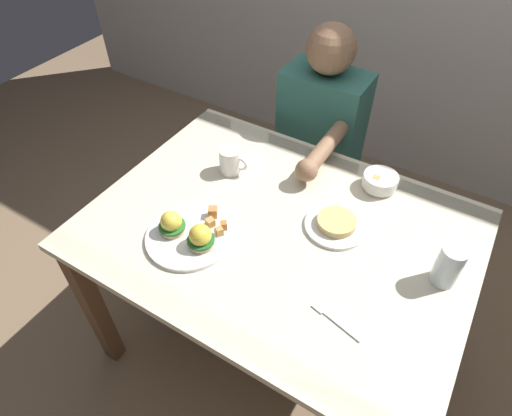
{
  "coord_description": "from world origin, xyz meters",
  "views": [
    {
      "loc": [
        0.42,
        -0.83,
        1.75
      ],
      "look_at": [
        -0.09,
        0.0,
        0.78
      ],
      "focal_mm": 30.21,
      "sensor_mm": 36.0,
      "label": 1
    }
  ],
  "objects_px": {
    "eggs_benedict_plate": "(189,233)",
    "fork": "(333,319)",
    "side_plate": "(336,224)",
    "diner_person": "(318,141)",
    "fruit_bowl": "(380,181)",
    "coffee_mug": "(231,160)",
    "dining_table": "(278,248)",
    "water_glass_near": "(447,268)"
  },
  "relations": [
    {
      "from": "eggs_benedict_plate",
      "to": "coffee_mug",
      "type": "bearing_deg",
      "value": 101.58
    },
    {
      "from": "eggs_benedict_plate",
      "to": "fork",
      "type": "bearing_deg",
      "value": -3.24
    },
    {
      "from": "eggs_benedict_plate",
      "to": "water_glass_near",
      "type": "relative_size",
      "value": 2.03
    },
    {
      "from": "diner_person",
      "to": "coffee_mug",
      "type": "bearing_deg",
      "value": -107.87
    },
    {
      "from": "dining_table",
      "to": "water_glass_near",
      "type": "xyz_separation_m",
      "value": [
        0.5,
        0.06,
        0.16
      ]
    },
    {
      "from": "fruit_bowl",
      "to": "fork",
      "type": "bearing_deg",
      "value": -82.17
    },
    {
      "from": "water_glass_near",
      "to": "fruit_bowl",
      "type": "bearing_deg",
      "value": 135.59
    },
    {
      "from": "dining_table",
      "to": "fruit_bowl",
      "type": "bearing_deg",
      "value": 58.8
    },
    {
      "from": "eggs_benedict_plate",
      "to": "side_plate",
      "type": "distance_m",
      "value": 0.46
    },
    {
      "from": "dining_table",
      "to": "water_glass_near",
      "type": "distance_m",
      "value": 0.53
    },
    {
      "from": "eggs_benedict_plate",
      "to": "water_glass_near",
      "type": "height_order",
      "value": "water_glass_near"
    },
    {
      "from": "diner_person",
      "to": "dining_table",
      "type": "bearing_deg",
      "value": -77.02
    },
    {
      "from": "side_plate",
      "to": "diner_person",
      "type": "height_order",
      "value": "diner_person"
    },
    {
      "from": "coffee_mug",
      "to": "water_glass_near",
      "type": "height_order",
      "value": "water_glass_near"
    },
    {
      "from": "eggs_benedict_plate",
      "to": "fork",
      "type": "distance_m",
      "value": 0.5
    },
    {
      "from": "fruit_bowl",
      "to": "coffee_mug",
      "type": "bearing_deg",
      "value": -158.79
    },
    {
      "from": "dining_table",
      "to": "diner_person",
      "type": "height_order",
      "value": "diner_person"
    },
    {
      "from": "coffee_mug",
      "to": "side_plate",
      "type": "relative_size",
      "value": 0.56
    },
    {
      "from": "fruit_bowl",
      "to": "coffee_mug",
      "type": "height_order",
      "value": "coffee_mug"
    },
    {
      "from": "dining_table",
      "to": "water_glass_near",
      "type": "bearing_deg",
      "value": 6.86
    },
    {
      "from": "fruit_bowl",
      "to": "side_plate",
      "type": "relative_size",
      "value": 0.6
    },
    {
      "from": "dining_table",
      "to": "coffee_mug",
      "type": "height_order",
      "value": "coffee_mug"
    },
    {
      "from": "diner_person",
      "to": "fruit_bowl",
      "type": "bearing_deg",
      "value": -36.71
    },
    {
      "from": "eggs_benedict_plate",
      "to": "fork",
      "type": "xyz_separation_m",
      "value": [
        0.5,
        -0.03,
        -0.02
      ]
    },
    {
      "from": "eggs_benedict_plate",
      "to": "fruit_bowl",
      "type": "bearing_deg",
      "value": 51.65
    },
    {
      "from": "diner_person",
      "to": "side_plate",
      "type": "bearing_deg",
      "value": -60.0
    },
    {
      "from": "fruit_bowl",
      "to": "dining_table",
      "type": "bearing_deg",
      "value": -121.2
    },
    {
      "from": "coffee_mug",
      "to": "fruit_bowl",
      "type": "bearing_deg",
      "value": 21.21
    },
    {
      "from": "fork",
      "to": "side_plate",
      "type": "xyz_separation_m",
      "value": [
        -0.13,
        0.31,
        0.01
      ]
    },
    {
      "from": "side_plate",
      "to": "diner_person",
      "type": "bearing_deg",
      "value": 120.0
    },
    {
      "from": "fork",
      "to": "water_glass_near",
      "type": "distance_m",
      "value": 0.35
    },
    {
      "from": "eggs_benedict_plate",
      "to": "coffee_mug",
      "type": "relative_size",
      "value": 2.42
    },
    {
      "from": "eggs_benedict_plate",
      "to": "side_plate",
      "type": "relative_size",
      "value": 1.35
    },
    {
      "from": "eggs_benedict_plate",
      "to": "diner_person",
      "type": "distance_m",
      "value": 0.8
    },
    {
      "from": "coffee_mug",
      "to": "diner_person",
      "type": "height_order",
      "value": "diner_person"
    },
    {
      "from": "eggs_benedict_plate",
      "to": "coffee_mug",
      "type": "distance_m",
      "value": 0.35
    },
    {
      "from": "dining_table",
      "to": "coffee_mug",
      "type": "distance_m",
      "value": 0.36
    },
    {
      "from": "coffee_mug",
      "to": "fork",
      "type": "distance_m",
      "value": 0.68
    },
    {
      "from": "dining_table",
      "to": "fruit_bowl",
      "type": "relative_size",
      "value": 10.0
    },
    {
      "from": "water_glass_near",
      "to": "side_plate",
      "type": "distance_m",
      "value": 0.35
    },
    {
      "from": "dining_table",
      "to": "water_glass_near",
      "type": "height_order",
      "value": "water_glass_near"
    },
    {
      "from": "eggs_benedict_plate",
      "to": "water_glass_near",
      "type": "xyz_separation_m",
      "value": [
        0.71,
        0.25,
        0.03
      ]
    }
  ]
}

